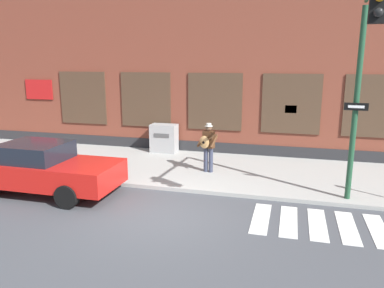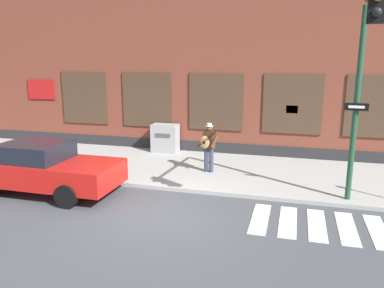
% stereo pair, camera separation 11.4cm
% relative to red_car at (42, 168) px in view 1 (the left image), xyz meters
% --- Properties ---
extents(ground_plane, '(160.00, 160.00, 0.00)m').
position_rel_red_car_xyz_m(ground_plane, '(4.04, -0.65, -0.77)').
color(ground_plane, '#424449').
extents(sidewalk, '(28.00, 4.71, 0.12)m').
position_rel_red_car_xyz_m(sidewalk, '(4.04, 3.47, -0.71)').
color(sidewalk, '#9E9E99').
rests_on(sidewalk, ground).
extents(building_backdrop, '(28.00, 4.06, 8.90)m').
position_rel_red_car_xyz_m(building_backdrop, '(4.03, 7.82, 3.67)').
color(building_backdrop, brown).
rests_on(building_backdrop, ground).
extents(crosswalk, '(5.20, 1.90, 0.01)m').
position_rel_red_car_xyz_m(crosswalk, '(8.89, -0.18, -0.76)').
color(crosswalk, silver).
rests_on(crosswalk, ground).
extents(red_car, '(4.60, 2.00, 1.53)m').
position_rel_red_car_xyz_m(red_car, '(0.00, 0.00, 0.00)').
color(red_car, red).
rests_on(red_car, ground).
extents(busker, '(0.72, 0.62, 1.71)m').
position_rel_red_car_xyz_m(busker, '(4.39, 3.01, 0.32)').
color(busker, '#33384C').
rests_on(busker, sidewalk).
extents(traffic_light, '(0.68, 3.32, 5.33)m').
position_rel_red_car_xyz_m(traffic_light, '(8.64, 0.34, 3.04)').
color(traffic_light, '#1E472D').
rests_on(traffic_light, sidewalk).
extents(utility_box, '(1.09, 0.65, 1.17)m').
position_rel_red_car_xyz_m(utility_box, '(1.97, 5.37, -0.07)').
color(utility_box, '#9E9E9E').
rests_on(utility_box, sidewalk).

